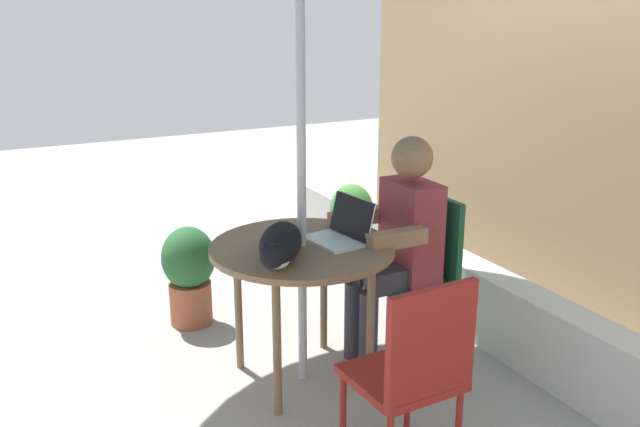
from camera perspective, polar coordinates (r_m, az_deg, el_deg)
ground_plane at (r=3.78m, az=-1.39°, el=-13.12°), size 14.00×14.00×0.00m
fence_back at (r=4.58m, az=21.30°, el=3.99°), size 4.81×0.08×1.92m
planter_wall_low at (r=4.24m, az=12.62°, el=-6.84°), size 4.33×0.20×0.42m
patio_table at (r=3.50m, az=-1.46°, el=-3.68°), size 0.92×0.92×0.73m
chair_occupied at (r=3.90m, az=8.31°, el=-3.93°), size 0.40×0.40×0.88m
chair_empty at (r=2.85m, az=7.68°, el=-12.16°), size 0.42×0.42×0.88m
person_seated at (r=3.76m, az=6.45°, el=-1.91°), size 0.48×0.48×1.22m
laptop at (r=3.52m, az=1.92°, el=-1.21°), size 0.33×0.29×0.21m
cat at (r=3.23m, az=-3.28°, el=-2.59°), size 0.55×0.43×0.17m
potted_plant_near_fence at (r=5.24m, az=2.55°, el=-0.65°), size 0.32×0.32×0.60m
potted_plant_by_chair at (r=4.30m, az=-10.56°, el=-4.64°), size 0.32×0.32×0.61m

